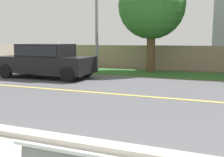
{
  "coord_description": "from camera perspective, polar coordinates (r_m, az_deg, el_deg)",
  "views": [
    {
      "loc": [
        1.66,
        -1.38,
        1.72
      ],
      "look_at": [
        -0.2,
        3.3,
        1.0
      ],
      "focal_mm": 43.25,
      "sensor_mm": 36.0,
      "label": 1
    }
  ],
  "objects": [
    {
      "name": "far_verge_grass",
      "position": [
        13.81,
        14.65,
        0.77
      ],
      "size": [
        48.0,
        2.8,
        0.02
      ],
      "primitive_type": "cube",
      "color": "#2D6026",
      "rests_on": "ground_plane"
    },
    {
      "name": "garden_wall",
      "position": [
        16.31,
        9.06,
        4.47
      ],
      "size": [
        13.0,
        0.36,
        1.4
      ],
      "primitive_type": "cube",
      "color": "gray",
      "rests_on": "ground_plane"
    },
    {
      "name": "curb_edge",
      "position": [
        4.41,
        -2.2,
        -14.08
      ],
      "size": [
        44.0,
        0.3,
        0.11
      ],
      "primitive_type": "cube",
      "color": "#ADA89E",
      "rests_on": "ground_plane"
    },
    {
      "name": "ground_plane",
      "position": [
        9.68,
        11.5,
        -2.25
      ],
      "size": [
        140.0,
        140.0,
        0.0
      ],
      "primitive_type": "plane",
      "color": "#665B4C"
    },
    {
      "name": "car_black_near",
      "position": [
        12.65,
        -13.74,
        3.99
      ],
      "size": [
        4.3,
        1.86,
        1.54
      ],
      "color": "black",
      "rests_on": "ground_plane"
    },
    {
      "name": "street_asphalt",
      "position": [
        8.23,
        9.62,
        -4.0
      ],
      "size": [
        52.0,
        8.0,
        0.01
      ],
      "primitive_type": "cube",
      "color": "#515156",
      "rests_on": "ground_plane"
    },
    {
      "name": "road_centre_line",
      "position": [
        8.23,
        9.62,
        -3.97
      ],
      "size": [
        48.0,
        0.14,
        0.01
      ],
      "primitive_type": "cube",
      "color": "#E0CC4C",
      "rests_on": "ground_plane"
    },
    {
      "name": "shade_tree_far_left",
      "position": [
        14.66,
        8.8,
        16.09
      ],
      "size": [
        3.52,
        3.52,
        5.81
      ],
      "color": "brown",
      "rests_on": "ground_plane"
    }
  ]
}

